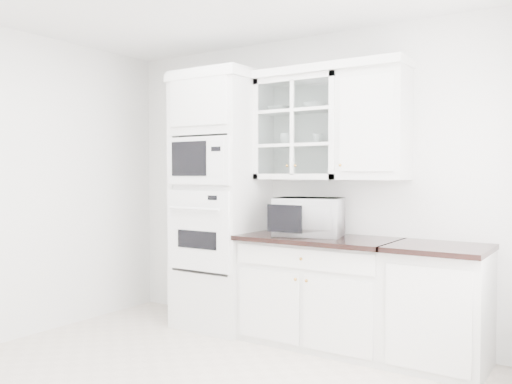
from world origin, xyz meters
The scene contains 12 objects.
room_shell centered at (0.00, 0.43, 1.78)m, with size 4.00×3.50×2.70m.
oven_column centered at (-0.75, 1.42, 1.20)m, with size 0.76×0.68×2.40m.
base_cabinet_run centered at (0.28, 1.45, 0.46)m, with size 1.32×0.67×0.92m.
extra_base_cabinet centered at (1.28, 1.45, 0.46)m, with size 0.72×0.67×0.92m.
upper_cabinet_glass centered at (0.03, 1.58, 1.85)m, with size 0.80×0.33×0.90m.
upper_cabinet_solid centered at (0.71, 1.58, 1.85)m, with size 0.55×0.33×0.90m, color white.
crown_molding centered at (-0.07, 1.56, 2.33)m, with size 2.14×0.38×0.07m, color white.
countertop_microwave centered at (0.18, 1.45, 1.08)m, with size 0.56×0.47×0.33m, color white.
bowl_a centered at (-0.19, 1.58, 2.03)m, with size 0.20×0.20×0.05m, color white.
bowl_b centered at (0.16, 1.58, 2.04)m, with size 0.19×0.19×0.06m, color white.
cup_a centered at (-0.12, 1.60, 1.76)m, with size 0.13×0.13×0.10m, color white.
cup_b centered at (0.18, 1.60, 1.76)m, with size 0.10×0.10×0.09m, color white.
Camera 1 is at (2.35, -2.66, 1.46)m, focal length 38.00 mm.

